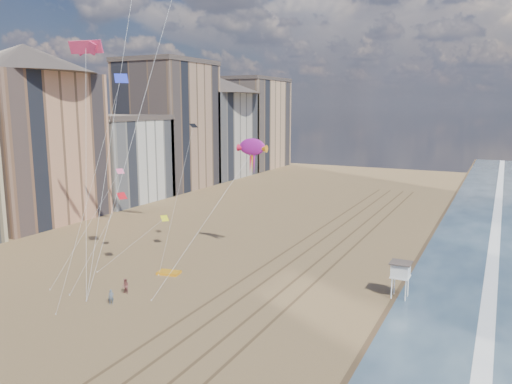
% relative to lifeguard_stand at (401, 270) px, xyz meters
% --- Properties ---
extents(wet_sand, '(260.00, 260.00, 0.00)m').
position_rel_lifeguard_stand_xyz_m(wet_sand, '(3.84, 13.64, -2.81)').
color(wet_sand, '#42301E').
rests_on(wet_sand, ground).
extents(foam, '(260.00, 260.00, 0.00)m').
position_rel_lifeguard_stand_xyz_m(foam, '(8.04, 13.64, -2.81)').
color(foam, white).
rests_on(foam, ground).
extents(tracks, '(7.68, 120.00, 0.01)m').
position_rel_lifeguard_stand_xyz_m(tracks, '(-12.61, 3.64, -2.81)').
color(tracks, brown).
rests_on(tracks, ground).
extents(buildings, '(34.72, 131.35, 29.00)m').
position_rel_lifeguard_stand_xyz_m(buildings, '(-60.89, 39.23, 10.74)').
color(buildings, '#C6B284').
rests_on(buildings, ground).
extents(lifeguard_stand, '(2.02, 2.02, 3.65)m').
position_rel_lifeguard_stand_xyz_m(lifeguard_stand, '(0.00, 0.00, 0.00)').
color(lifeguard_stand, white).
rests_on(lifeguard_stand, ground).
extents(grounded_kite, '(2.73, 2.01, 0.28)m').
position_rel_lifeguard_stand_xyz_m(grounded_kite, '(-24.78, -4.49, -2.67)').
color(grounded_kite, orange).
rests_on(grounded_kite, ground).
extents(show_kite, '(3.94, 9.05, 21.69)m').
position_rel_lifeguard_stand_xyz_m(show_kite, '(-19.19, 5.43, 11.04)').
color(show_kite, '#A31994').
rests_on(show_kite, ground).
extents(kite_flyer_a, '(0.64, 0.60, 1.47)m').
position_rel_lifeguard_stand_xyz_m(kite_flyer_a, '(-24.47, -14.12, -2.08)').
color(kite_flyer_a, slate).
rests_on(kite_flyer_a, ground).
extents(kite_flyer_b, '(0.83, 0.68, 1.58)m').
position_rel_lifeguard_stand_xyz_m(kite_flyer_b, '(-25.06, -11.38, -2.02)').
color(kite_flyer_b, '#8E4D48').
rests_on(kite_flyer_b, ground).
extents(small_kites, '(7.88, 13.72, 18.43)m').
position_rel_lifeguard_stand_xyz_m(small_kites, '(-29.03, -3.41, 11.25)').
color(small_kites, '#FE638C').
rests_on(small_kites, ground).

